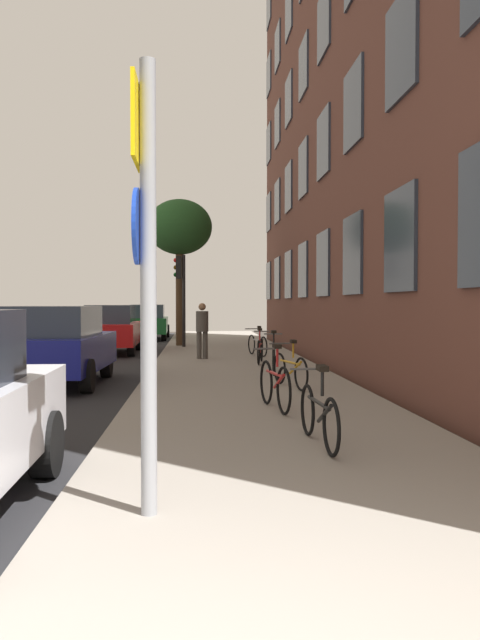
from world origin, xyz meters
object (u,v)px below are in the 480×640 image
object	(u,v)px
sign_post	(145,254)
bicycle_4	(260,349)
car_2	(112,329)
traffic_light	(181,284)
bicycle_3	(274,356)
tree_near	(180,229)
bicycle_1	(275,384)
car_3	(148,321)
pedestrian_0	(202,327)
bicycle_0	(319,414)
bicycle_5	(257,344)
car_1	(56,345)
bicycle_2	(290,369)

from	to	relation	value
sign_post	bicycle_4	distance (m)	12.03
car_2	traffic_light	bearing A→B (deg)	32.47
traffic_light	bicycle_3	size ratio (longest dim) A/B	1.97
tree_near	bicycle_4	xyz separation A→B (m)	(2.28, -7.21, -3.97)
bicycle_1	tree_near	bearing A→B (deg)	96.99
car_3	pedestrian_0	bearing A→B (deg)	-78.58
bicycle_0	car_2	bearing A→B (deg)	105.92
bicycle_5	pedestrian_0	size ratio (longest dim) A/B	1.04
bicycle_0	sign_post	bearing A→B (deg)	-128.51
tree_near	car_3	world-z (taller)	tree_near
bicycle_3	car_1	size ratio (longest dim) A/B	0.42
bicycle_1	bicycle_3	distance (m)	4.83
bicycle_0	traffic_light	bearing A→B (deg)	96.75
bicycle_0	bicycle_2	distance (m)	4.82
bicycle_2	car_3	distance (m)	18.58
bicycle_5	car_2	distance (m)	5.35
pedestrian_0	car_2	xyz separation A→B (m)	(-2.99, 3.56, -0.18)
bicycle_2	car_2	distance (m)	10.84
bicycle_1	bicycle_5	size ratio (longest dim) A/B	1.01
pedestrian_0	car_2	bearing A→B (deg)	130.07
bicycle_1	bicycle_2	size ratio (longest dim) A/B	1.00
bicycle_4	car_2	bearing A→B (deg)	131.83
sign_post	tree_near	xyz separation A→B (m)	(-0.24, 18.97, 2.41)
car_3	bicycle_4	bearing A→B (deg)	-73.70
bicycle_3	traffic_light	bearing A→B (deg)	104.44
bicycle_5	tree_near	bearing A→B (deg)	116.88
traffic_light	car_1	bearing A→B (deg)	-103.25
tree_near	bicycle_2	xyz separation A→B (m)	(2.35, -12.01, -3.98)
bicycle_2	bicycle_1	bearing A→B (deg)	-103.74
traffic_light	bicycle_0	size ratio (longest dim) A/B	1.99
bicycle_3	car_2	xyz separation A→B (m)	(-4.55, 7.42, 0.34)
bicycle_2	bicycle_3	size ratio (longest dim) A/B	0.98
bicycle_1	traffic_light	bearing A→B (deg)	97.15
sign_post	car_1	world-z (taller)	sign_post
car_1	bicycle_0	bearing A→B (deg)	-56.25
traffic_light	car_3	distance (m)	7.26
bicycle_0	bicycle_5	xyz separation A→B (m)	(0.48, 12.00, -0.00)
bicycle_3	bicycle_5	world-z (taller)	bicycle_3
bicycle_1	bicycle_4	xyz separation A→B (m)	(0.51, 7.20, -0.02)
traffic_light	car_2	distance (m)	3.11
bicycle_5	car_2	world-z (taller)	car_2
bicycle_2	bicycle_4	distance (m)	4.80
bicycle_0	bicycle_2	size ratio (longest dim) A/B	1.01
bicycle_5	sign_post	bearing A→B (deg)	-98.83
bicycle_0	bicycle_4	distance (m)	9.61
bicycle_3	bicycle_4	bearing A→B (deg)	91.41
sign_post	car_3	size ratio (longest dim) A/B	0.73
bicycle_0	car_2	size ratio (longest dim) A/B	0.38
traffic_light	bicycle_5	bearing A→B (deg)	-59.59
tree_near	bicycle_4	distance (m)	8.54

